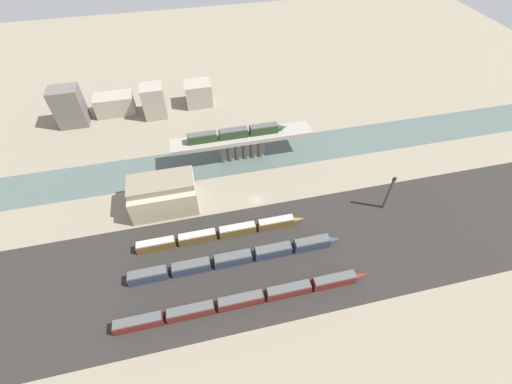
# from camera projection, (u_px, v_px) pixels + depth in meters

# --- Properties ---
(ground_plane) EXTENTS (400.00, 400.00, 0.00)m
(ground_plane) POSITION_uv_depth(u_px,v_px,m) (256.00, 200.00, 122.50)
(ground_plane) COLOR gray
(railbed_yard) EXTENTS (280.00, 42.00, 0.01)m
(railbed_yard) POSITION_uv_depth(u_px,v_px,m) (273.00, 256.00, 106.44)
(railbed_yard) COLOR #282623
(railbed_yard) RESTS_ON ground
(river_water) EXTENTS (320.00, 18.43, 0.01)m
(river_water) POSITION_uv_depth(u_px,v_px,m) (243.00, 157.00, 138.60)
(river_water) COLOR #4C5B56
(river_water) RESTS_ON ground
(bridge) EXTENTS (54.58, 7.99, 10.83)m
(bridge) POSITION_uv_depth(u_px,v_px,m) (242.00, 142.00, 133.05)
(bridge) COLOR gray
(bridge) RESTS_ON ground
(train_on_bridge) EXTENTS (38.26, 3.04, 3.55)m
(train_on_bridge) POSITION_uv_depth(u_px,v_px,m) (237.00, 133.00, 129.18)
(train_on_bridge) COLOR #23381E
(train_on_bridge) RESTS_ON bridge
(train_yard_near) EXTENTS (72.48, 2.81, 3.69)m
(train_yard_near) POSITION_uv_depth(u_px,v_px,m) (246.00, 300.00, 94.67)
(train_yard_near) COLOR #5B1E19
(train_yard_near) RESTS_ON ground
(train_yard_mid) EXTENTS (65.83, 3.13, 3.78)m
(train_yard_mid) POSITION_uv_depth(u_px,v_px,m) (238.00, 258.00, 103.83)
(train_yard_mid) COLOR #2D384C
(train_yard_mid) RESTS_ON ground
(train_yard_far) EXTENTS (55.23, 2.64, 3.61)m
(train_yard_far) POSITION_uv_depth(u_px,v_px,m) (222.00, 233.00, 110.42)
(train_yard_far) COLOR brown
(train_yard_far) RESTS_ON ground
(warehouse_building) EXTENTS (22.09, 14.69, 12.26)m
(warehouse_building) POSITION_uv_depth(u_px,v_px,m) (163.00, 194.00, 116.76)
(warehouse_building) COLOR tan
(warehouse_building) RESTS_ON ground
(signal_tower) EXTENTS (1.00, 0.99, 14.43)m
(signal_tower) POSITION_uv_depth(u_px,v_px,m) (389.00, 193.00, 115.20)
(signal_tower) COLOR #4C4C51
(signal_tower) RESTS_ON ground
(city_block_far_left) EXTENTS (12.06, 8.88, 17.47)m
(city_block_far_left) POSITION_uv_depth(u_px,v_px,m) (69.00, 107.00, 148.24)
(city_block_far_left) COLOR #605B56
(city_block_far_left) RESTS_ON ground
(city_block_left) EXTENTS (17.13, 9.34, 9.05)m
(city_block_left) POSITION_uv_depth(u_px,v_px,m) (115.00, 104.00, 157.24)
(city_block_left) COLOR gray
(city_block_left) RESTS_ON ground
(city_block_center) EXTENTS (9.78, 9.36, 14.79)m
(city_block_center) POSITION_uv_depth(u_px,v_px,m) (154.00, 101.00, 153.76)
(city_block_center) COLOR gray
(city_block_center) RESTS_ON ground
(city_block_right) EXTENTS (12.05, 9.90, 11.07)m
(city_block_right) POSITION_uv_depth(u_px,v_px,m) (198.00, 94.00, 161.67)
(city_block_right) COLOR gray
(city_block_right) RESTS_ON ground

